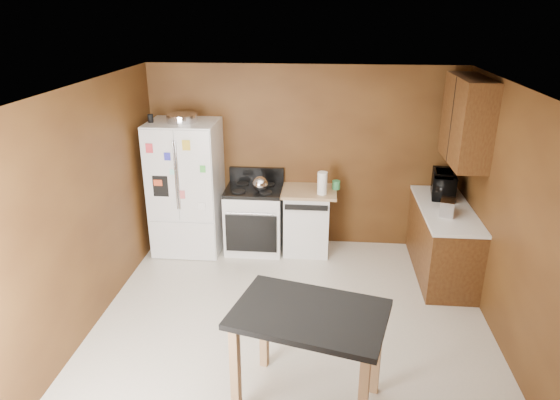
# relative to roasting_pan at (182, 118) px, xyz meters

# --- Properties ---
(floor) EXTENTS (4.50, 4.50, 0.00)m
(floor) POSITION_rel_roasting_pan_xyz_m (1.55, -1.87, -1.85)
(floor) COLOR beige
(floor) RESTS_ON ground
(ceiling) EXTENTS (4.50, 4.50, 0.00)m
(ceiling) POSITION_rel_roasting_pan_xyz_m (1.55, -1.87, 0.65)
(ceiling) COLOR white
(ceiling) RESTS_ON ground
(wall_back) EXTENTS (4.20, 0.00, 4.20)m
(wall_back) POSITION_rel_roasting_pan_xyz_m (1.55, 0.38, -0.60)
(wall_back) COLOR brown
(wall_back) RESTS_ON ground
(wall_front) EXTENTS (4.20, 0.00, 4.20)m
(wall_front) POSITION_rel_roasting_pan_xyz_m (1.55, -4.12, -0.60)
(wall_front) COLOR brown
(wall_front) RESTS_ON ground
(wall_left) EXTENTS (0.00, 4.50, 4.50)m
(wall_left) POSITION_rel_roasting_pan_xyz_m (-0.55, -1.87, -0.60)
(wall_left) COLOR brown
(wall_left) RESTS_ON ground
(wall_right) EXTENTS (0.00, 4.50, 4.50)m
(wall_right) POSITION_rel_roasting_pan_xyz_m (3.65, -1.87, -0.60)
(wall_right) COLOR brown
(wall_right) RESTS_ON ground
(roasting_pan) EXTENTS (0.40, 0.40, 0.10)m
(roasting_pan) POSITION_rel_roasting_pan_xyz_m (0.00, 0.00, 0.00)
(roasting_pan) COLOR silver
(roasting_pan) RESTS_ON refrigerator
(pen_cup) EXTENTS (0.07, 0.07, 0.11)m
(pen_cup) POSITION_rel_roasting_pan_xyz_m (-0.39, -0.08, 0.00)
(pen_cup) COLOR black
(pen_cup) RESTS_ON refrigerator
(kettle) EXTENTS (0.21, 0.21, 0.21)m
(kettle) POSITION_rel_roasting_pan_xyz_m (1.01, -0.06, -0.85)
(kettle) COLOR silver
(kettle) RESTS_ON gas_range
(paper_towel) EXTENTS (0.14, 0.14, 0.30)m
(paper_towel) POSITION_rel_roasting_pan_xyz_m (1.82, -0.06, -0.81)
(paper_towel) COLOR white
(paper_towel) RESTS_ON dishwasher
(green_canister) EXTENTS (0.13, 0.13, 0.12)m
(green_canister) POSITION_rel_roasting_pan_xyz_m (2.01, 0.15, -0.90)
(green_canister) COLOR #389354
(green_canister) RESTS_ON dishwasher
(toaster) EXTENTS (0.22, 0.29, 0.19)m
(toaster) POSITION_rel_roasting_pan_xyz_m (3.29, -0.64, -0.86)
(toaster) COLOR silver
(toaster) RESTS_ON right_cabinets
(microwave) EXTENTS (0.43, 0.57, 0.29)m
(microwave) POSITION_rel_roasting_pan_xyz_m (3.38, -0.01, -0.81)
(microwave) COLOR black
(microwave) RESTS_ON right_cabinets
(refrigerator) EXTENTS (0.90, 0.80, 1.80)m
(refrigerator) POSITION_rel_roasting_pan_xyz_m (-0.00, -0.01, -0.95)
(refrigerator) COLOR white
(refrigerator) RESTS_ON ground
(gas_range) EXTENTS (0.76, 0.68, 1.10)m
(gas_range) POSITION_rel_roasting_pan_xyz_m (0.91, 0.05, -1.39)
(gas_range) COLOR white
(gas_range) RESTS_ON ground
(dishwasher) EXTENTS (0.78, 0.63, 0.89)m
(dishwasher) POSITION_rel_roasting_pan_xyz_m (1.63, 0.08, -1.40)
(dishwasher) COLOR white
(dishwasher) RESTS_ON ground
(right_cabinets) EXTENTS (0.63, 1.58, 2.45)m
(right_cabinets) POSITION_rel_roasting_pan_xyz_m (3.39, -0.39, -0.94)
(right_cabinets) COLOR brown
(right_cabinets) RESTS_ON ground
(island) EXTENTS (1.38, 1.09, 0.91)m
(island) POSITION_rel_roasting_pan_xyz_m (1.76, -2.81, -1.08)
(island) COLOR black
(island) RESTS_ON ground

